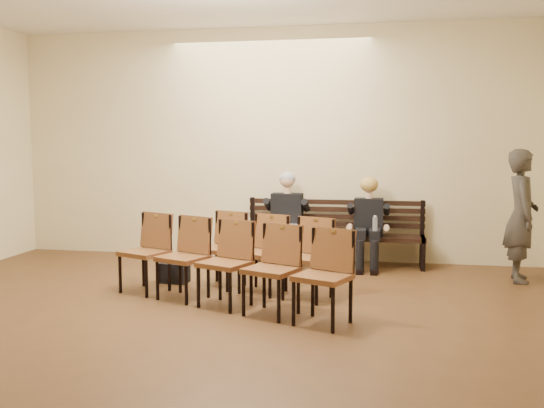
{
  "coord_description": "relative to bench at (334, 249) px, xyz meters",
  "views": [
    {
      "loc": [
        1.75,
        -4.09,
        1.81
      ],
      "look_at": [
        0.21,
        4.05,
        0.94
      ],
      "focal_mm": 40.0,
      "sensor_mm": 36.0,
      "label": 1
    }
  ],
  "objects": [
    {
      "name": "chair_row_front",
      "position": [
        -0.98,
        -2.46,
        0.25
      ],
      "size": [
        2.88,
        1.57,
        0.94
      ],
      "primitive_type": "cube",
      "rotation": [
        0.0,
        0.0,
        -0.38
      ],
      "color": "brown",
      "rests_on": "ground"
    },
    {
      "name": "passerby",
      "position": [
        2.44,
        -0.6,
        0.76
      ],
      "size": [
        0.5,
        0.74,
        1.96
      ],
      "primitive_type": "imported",
      "rotation": [
        0.0,
        0.0,
        1.52
      ],
      "color": "#37322D",
      "rests_on": "ground"
    },
    {
      "name": "bag",
      "position": [
        -1.91,
        -1.49,
        -0.1
      ],
      "size": [
        0.37,
        0.27,
        0.26
      ],
      "primitive_type": "cube",
      "rotation": [
        0.0,
        0.0,
        -0.08
      ],
      "color": "black",
      "rests_on": "ground"
    },
    {
      "name": "seated_man",
      "position": [
        -0.69,
        -0.12,
        0.44
      ],
      "size": [
        0.56,
        0.77,
        1.34
      ],
      "primitive_type": null,
      "color": "black",
      "rests_on": "ground"
    },
    {
      "name": "water_bottle",
      "position": [
        0.6,
        -0.41,
        0.33
      ],
      "size": [
        0.07,
        0.07,
        0.22
      ],
      "primitive_type": "cylinder",
      "rotation": [
        0.0,
        0.0,
        -0.08
      ],
      "color": "silver",
      "rests_on": "bench"
    },
    {
      "name": "chair_row_back",
      "position": [
        -0.69,
        -1.79,
        0.24
      ],
      "size": [
        1.75,
        1.04,
        0.93
      ],
      "primitive_type": "cube",
      "rotation": [
        0.0,
        0.0,
        -0.34
      ],
      "color": "brown",
      "rests_on": "ground"
    },
    {
      "name": "ground",
      "position": [
        -1.01,
        -4.65,
        -0.23
      ],
      "size": [
        10.0,
        10.0,
        0.0
      ],
      "primitive_type": "plane",
      "color": "#56351D",
      "rests_on": "ground"
    },
    {
      "name": "seated_woman",
      "position": [
        0.5,
        -0.12,
        0.37
      ],
      "size": [
        0.51,
        0.7,
        1.18
      ],
      "primitive_type": null,
      "color": "black",
      "rests_on": "ground"
    },
    {
      "name": "room_walls",
      "position": [
        -1.01,
        -3.86,
        2.31
      ],
      "size": [
        8.02,
        10.01,
        3.51
      ],
      "color": "beige",
      "rests_on": "ground"
    },
    {
      "name": "bench",
      "position": [
        0.0,
        0.0,
        0.0
      ],
      "size": [
        2.6,
        0.9,
        0.45
      ],
      "primitive_type": "cube",
      "color": "black",
      "rests_on": "ground"
    },
    {
      "name": "laptop",
      "position": [
        -0.66,
        -0.25,
        0.34
      ],
      "size": [
        0.32,
        0.26,
        0.22
      ],
      "primitive_type": "cube",
      "rotation": [
        0.0,
        0.0,
        -0.08
      ],
      "color": "silver",
      "rests_on": "bench"
    }
  ]
}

